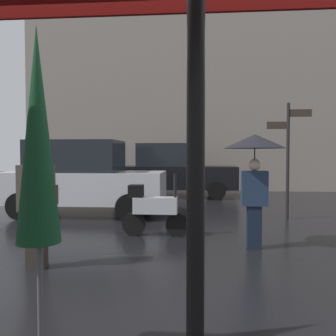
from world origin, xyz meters
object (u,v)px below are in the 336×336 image
(pedestrian_with_umbrella, at_px, (255,156))
(parked_car_right, at_px, (82,177))
(parked_car_left, at_px, (175,170))
(pedestrian_with_bag, at_px, (37,201))
(street_signpost, at_px, (288,149))
(folded_patio_umbrella_near, at_px, (38,152))
(parked_scooter, at_px, (153,208))

(pedestrian_with_umbrella, relative_size, parked_car_right, 0.46)
(parked_car_left, bearing_deg, parked_car_right, -105.10)
(parked_car_right, bearing_deg, parked_car_left, -111.56)
(pedestrian_with_bag, relative_size, parked_car_right, 0.40)
(street_signpost, bearing_deg, pedestrian_with_bag, -136.43)
(pedestrian_with_umbrella, bearing_deg, folded_patio_umbrella_near, -178.73)
(pedestrian_with_bag, height_order, parked_car_left, parked_car_left)
(pedestrian_with_bag, xyz_separation_m, parked_car_right, (-0.83, 4.43, 0.04))
(folded_patio_umbrella_near, xyz_separation_m, parked_car_left, (0.26, 11.10, -0.62))
(pedestrian_with_bag, bearing_deg, parked_car_right, 63.61)
(pedestrian_with_umbrella, bearing_deg, parked_scooter, 97.54)
(parked_car_left, distance_m, parked_car_right, 4.84)
(folded_patio_umbrella_near, xyz_separation_m, pedestrian_with_umbrella, (2.11, 3.68, -0.04))
(pedestrian_with_bag, xyz_separation_m, parked_scooter, (1.38, 2.13, -0.40))
(parked_car_right, bearing_deg, parked_scooter, 139.26)
(folded_patio_umbrella_near, bearing_deg, pedestrian_with_bag, 115.24)
(pedestrian_with_bag, relative_size, parked_scooter, 1.28)
(parked_car_right, bearing_deg, pedestrian_with_umbrella, 147.96)
(parked_car_left, bearing_deg, parked_scooter, -77.97)
(folded_patio_umbrella_near, bearing_deg, street_signpost, 62.99)
(pedestrian_with_umbrella, distance_m, pedestrian_with_bag, 3.54)
(pedestrian_with_bag, height_order, parked_scooter, pedestrian_with_bag)
(pedestrian_with_umbrella, height_order, parked_car_right, parked_car_right)
(parked_car_left, xyz_separation_m, parked_car_right, (-2.20, -4.31, -0.01))
(folded_patio_umbrella_near, height_order, street_signpost, street_signpost)
(parked_scooter, height_order, street_signpost, street_signpost)
(parked_scooter, height_order, parked_car_left, parked_car_left)
(pedestrian_with_bag, distance_m, parked_car_right, 4.51)
(parked_scooter, bearing_deg, parked_car_right, 131.53)
(folded_patio_umbrella_near, relative_size, parked_scooter, 1.93)
(pedestrian_with_umbrella, xyz_separation_m, parked_car_right, (-4.05, 3.11, -0.59))
(folded_patio_umbrella_near, relative_size, pedestrian_with_umbrella, 1.31)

